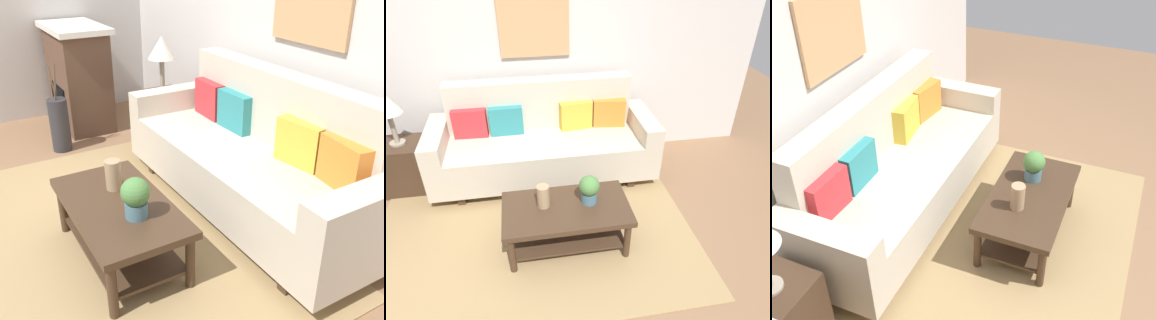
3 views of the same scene
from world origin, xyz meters
TOP-DOWN VIEW (x-y plane):
  - ground_plane at (0.00, 0.00)m, footprint 9.69×9.69m
  - wall_back at (0.00, 1.98)m, footprint 5.69×0.10m
  - area_rug at (0.00, 0.50)m, footprint 2.98×2.07m
  - couch at (0.19, 1.45)m, footprint 2.44×0.84m
  - throw_pillow_crimson at (-0.58, 1.57)m, footprint 0.36×0.13m
  - throw_pillow_teal at (-0.19, 1.57)m, footprint 0.36×0.13m
  - throw_pillow_mustard at (0.58, 1.57)m, footprint 0.37×0.17m
  - throw_pillow_orange at (0.97, 1.57)m, footprint 0.37×0.17m
  - coffee_table at (0.29, 0.32)m, footprint 1.10×0.60m
  - tabletop_vase at (0.10, 0.37)m, footprint 0.11×0.11m
  - potted_plant_tabletop at (0.49, 0.36)m, footprint 0.18×0.18m
  - side_table at (-1.32, 1.47)m, footprint 0.44×0.44m
  - table_lamp at (-1.32, 1.47)m, footprint 0.28×0.28m
  - framed_painting at (0.19, 1.91)m, footprint 0.75×0.03m

SIDE VIEW (x-z plane):
  - ground_plane at x=0.00m, z-range 0.00..0.00m
  - area_rug at x=0.00m, z-range 0.00..0.01m
  - side_table at x=-1.32m, z-range 0.00..0.56m
  - coffee_table at x=0.29m, z-range 0.10..0.53m
  - couch at x=0.19m, z-range -0.11..0.97m
  - tabletop_vase at x=0.10m, z-range 0.43..0.64m
  - potted_plant_tabletop at x=0.49m, z-range 0.44..0.70m
  - throw_pillow_crimson at x=-0.58m, z-range 0.52..0.84m
  - throw_pillow_teal at x=-0.19m, z-range 0.52..0.84m
  - throw_pillow_mustard at x=0.58m, z-range 0.52..0.84m
  - throw_pillow_orange at x=0.97m, z-range 0.52..0.84m
  - table_lamp at x=-1.32m, z-range 0.71..1.28m
  - wall_back at x=0.00m, z-range 0.00..2.70m
  - framed_painting at x=0.19m, z-range 1.26..1.89m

